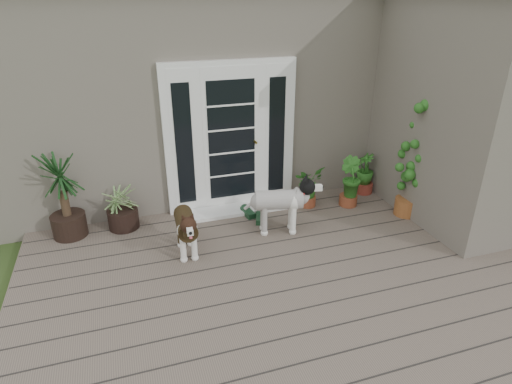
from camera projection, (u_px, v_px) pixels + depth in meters
name	position (u px, v px, depth m)	size (l,w,h in m)	color
deck	(302.00, 292.00, 4.79)	(6.20, 4.60, 0.12)	#6B5B4C
house_main	(212.00, 85.00, 7.83)	(7.40, 4.00, 3.10)	#665E54
house_wing	(469.00, 115.00, 5.93)	(1.60, 2.40, 3.10)	#665E54
door_unit	(231.00, 138.00, 6.15)	(1.90, 0.14, 2.15)	white
door_step	(236.00, 209.00, 6.43)	(1.60, 0.40, 0.05)	white
brindle_dog	(186.00, 231.00, 5.26)	(0.32, 0.75, 0.63)	#3A2B15
white_dog	(279.00, 209.00, 5.73)	(0.36, 0.84, 0.70)	silver
spider_plant	(121.00, 204.00, 5.83)	(0.68, 0.68, 0.73)	#8A9A5F
yucca	(63.00, 194.00, 5.53)	(0.84, 0.84, 1.21)	black
herb_a	(308.00, 189.00, 6.48)	(0.43, 0.43, 0.55)	#2D601B
herb_b	(349.00, 188.00, 6.50)	(0.37, 0.37, 0.55)	#205618
herb_c	(364.00, 177.00, 6.93)	(0.33, 0.33, 0.52)	#1E5F1B
sapling	(414.00, 157.00, 5.96)	(0.53, 0.53, 1.80)	#2B5D1A
clog_left	(248.00, 212.00, 6.29)	(0.16, 0.34, 0.10)	#15361D
clog_right	(260.00, 217.00, 6.14)	(0.16, 0.34, 0.10)	black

